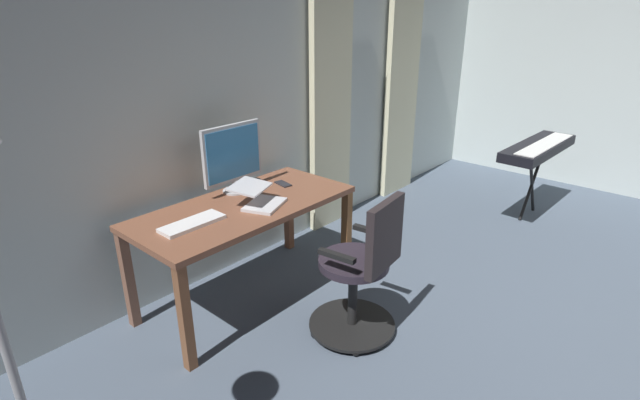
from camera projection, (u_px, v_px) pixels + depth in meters
The scene contains 11 objects.
back_room_partition at pixel (293, 80), 3.98m from camera, with size 6.22×0.10×2.79m, color silver.
curtain_left_panel at pixel (402, 89), 5.08m from camera, with size 0.55×0.06×2.29m, color beige.
curtain_right_panel at pixel (331, 105), 4.26m from camera, with size 0.51×0.06×2.29m, color beige.
desk at pixel (245, 216), 3.25m from camera, with size 1.53×0.71×0.72m.
office_chair at pixel (362, 273), 2.93m from camera, with size 0.56×0.56×0.95m.
computer_monitor at pixel (233, 156), 3.34m from camera, with size 0.49×0.18×0.49m.
computer_keyboard at pixel (192, 223), 2.91m from camera, with size 0.40×0.15×0.02m, color white.
laptop at pixel (259, 198), 3.18m from camera, with size 0.38×0.40×0.14m.
computer_mouse at pixel (257, 180), 3.61m from camera, with size 0.06×0.10×0.04m, color #232328.
cell_phone_by_monitor at pixel (283, 184), 3.57m from camera, with size 0.07×0.14×0.01m, color #232328.
piano_keyboard at pixel (538, 149), 4.57m from camera, with size 1.16×0.35×0.76m.
Camera 1 is at (2.91, -0.33, 1.96)m, focal length 26.80 mm.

